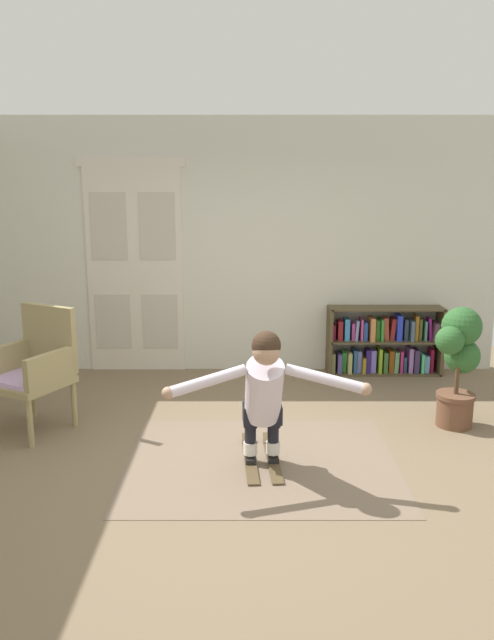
# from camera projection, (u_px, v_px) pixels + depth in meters

# --- Properties ---
(ground_plane) EXTENTS (7.20, 7.20, 0.00)m
(ground_plane) POSITION_uv_depth(u_px,v_px,m) (234.00, 464.00, 4.87)
(ground_plane) COLOR #76634A
(back_wall) EXTENTS (6.00, 0.10, 2.90)m
(back_wall) POSITION_uv_depth(u_px,v_px,m) (237.00, 247.00, 7.09)
(back_wall) COLOR beige
(back_wall) RESTS_ON ground
(double_door) EXTENTS (1.22, 0.05, 2.45)m
(double_door) POSITION_uv_depth(u_px,v_px,m) (134.00, 267.00, 7.08)
(double_door) COLOR beige
(double_door) RESTS_ON ground
(rug) EXTENTS (2.13, 1.73, 0.01)m
(rug) POSITION_uv_depth(u_px,v_px,m) (261.00, 462.00, 4.89)
(rug) COLOR #796653
(rug) RESTS_ON ground
(bookshelf) EXTENTS (1.32, 0.30, 0.78)m
(bookshelf) POSITION_uv_depth(u_px,v_px,m) (383.00, 344.00, 7.13)
(bookshelf) COLOR brown
(bookshelf) RESTS_ON ground
(wicker_chair) EXTENTS (0.81, 0.81, 1.10)m
(wicker_chair) POSITION_uv_depth(u_px,v_px,m) (34.00, 366.00, 5.46)
(wicker_chair) COLOR #9C8D5D
(wicker_chair) RESTS_ON ground
(potted_plant) EXTENTS (0.46, 0.46, 1.09)m
(potted_plant) POSITION_uv_depth(u_px,v_px,m) (457.00, 358.00, 5.56)
(potted_plant) COLOR brown
(potted_plant) RESTS_ON ground
(skis_pair) EXTENTS (0.32, 0.84, 0.07)m
(skis_pair) POSITION_uv_depth(u_px,v_px,m) (260.00, 458.00, 4.92)
(skis_pair) COLOR brown
(skis_pair) RESTS_ON rug
(person_skier) EXTENTS (1.47, 0.66, 1.08)m
(person_skier) POSITION_uv_depth(u_px,v_px,m) (263.00, 389.00, 4.57)
(person_skier) COLOR white
(person_skier) RESTS_ON skis_pair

